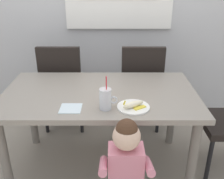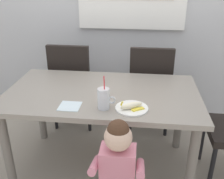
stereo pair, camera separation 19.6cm
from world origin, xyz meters
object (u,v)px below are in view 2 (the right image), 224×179
dining_table (102,102)px  dining_chair_left (73,81)px  snack_plate (132,108)px  peeled_banana (132,106)px  dining_chair_right (150,84)px  milk_cup (104,100)px  paper_napkin (70,106)px  toddler_standing (118,164)px

dining_table → dining_chair_left: dining_chair_left is taller
snack_plate → peeled_banana: 0.03m
peeled_banana → dining_chair_right: bearing=80.5°
dining_chair_right → snack_plate: 0.95m
milk_cup → snack_plate: (0.19, 0.01, -0.06)m
dining_table → peeled_banana: peeled_banana is taller
snack_plate → peeled_banana: (-0.00, -0.01, 0.03)m
snack_plate → paper_napkin: snack_plate is taller
milk_cup → paper_napkin: bearing=-179.8°
snack_plate → dining_chair_left: bearing=126.2°
dining_chair_left → toddler_standing: dining_chair_left is taller
snack_plate → milk_cup: bearing=-176.7°
dining_chair_right → snack_plate: bearing=80.4°
dining_table → dining_chair_left: (-0.42, 0.65, -0.10)m
peeled_banana → paper_napkin: bearing=-179.8°
milk_cup → dining_chair_right: bearing=69.4°
toddler_standing → peeled_banana: bearing=78.6°
dining_chair_left → milk_cup: bearing=117.2°
dining_chair_left → snack_plate: dining_chair_left is taller
paper_napkin → milk_cup: bearing=0.2°
dining_chair_right → snack_plate: size_ratio=4.17×
peeled_banana → paper_napkin: size_ratio=1.16×
dining_table → toddler_standing: size_ratio=1.84×
dining_table → peeled_banana: (0.25, -0.28, 0.13)m
milk_cup → paper_napkin: 0.25m
snack_plate → paper_napkin: 0.44m
toddler_standing → dining_table: bearing=107.2°
dining_chair_left → toddler_standing: bearing=116.0°
milk_cup → peeled_banana: size_ratio=1.44×
toddler_standing → snack_plate: size_ratio=3.64×
toddler_standing → peeled_banana: 0.41m
dining_chair_left → toddler_standing: size_ratio=1.15×
dining_table → milk_cup: (0.05, -0.28, 0.16)m
snack_plate → peeled_banana: bearing=-90.7°
dining_chair_right → paper_napkin: 1.12m
dining_chair_right → milk_cup: 1.02m
dining_chair_left → dining_chair_right: 0.82m
dining_table → dining_chair_left: bearing=123.0°
dining_table → peeled_banana: 0.39m
dining_chair_right → toddler_standing: (-0.22, -1.24, -0.02)m
peeled_banana → milk_cup: bearing=-179.9°
dining_chair_right → toddler_standing: size_ratio=1.15×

